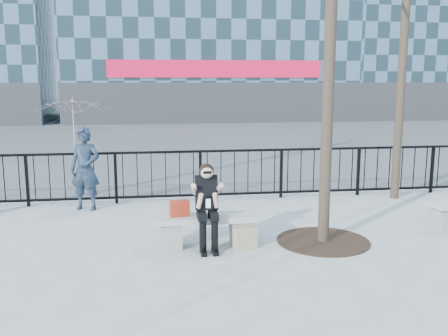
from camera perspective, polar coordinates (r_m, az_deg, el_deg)
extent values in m
plane|color=gray|center=(8.05, -2.03, -8.80)|extent=(120.00, 120.00, 0.00)
cube|color=#474747|center=(22.74, -6.13, 3.49)|extent=(60.00, 23.00, 0.01)
cube|color=black|center=(10.72, -3.80, 1.89)|extent=(14.00, 0.05, 0.05)
cube|color=black|center=(10.90, -3.74, -3.11)|extent=(14.00, 0.05, 0.05)
cube|color=#2D2D30|center=(29.81, -0.87, 7.42)|extent=(18.00, 0.08, 2.40)
cube|color=red|center=(29.73, -0.86, 11.27)|extent=(12.60, 0.12, 1.00)
cylinder|color=black|center=(8.03, 12.20, 18.06)|extent=(0.18, 0.18, 7.50)
cylinder|color=black|center=(11.51, 19.89, 13.97)|extent=(0.18, 0.18, 7.00)
cylinder|color=black|center=(8.37, 11.23, -8.18)|extent=(1.50, 1.50, 0.02)
cube|color=slate|center=(7.95, -6.01, -7.58)|extent=(0.32, 0.38, 0.40)
cube|color=slate|center=(8.07, 1.88, -7.28)|extent=(0.32, 0.38, 0.40)
cube|color=gray|center=(7.92, -2.05, -5.75)|extent=(1.65, 0.46, 0.09)
cube|color=slate|center=(9.65, 23.83, -5.20)|extent=(0.33, 0.39, 0.41)
cube|color=#9B2613|center=(7.86, -5.12, -4.63)|extent=(0.32, 0.19, 0.25)
cube|color=tan|center=(7.83, 2.47, -8.04)|extent=(0.38, 0.22, 0.34)
imported|color=black|center=(10.36, -15.57, -0.11)|extent=(0.70, 0.55, 1.67)
imported|color=yellow|center=(15.19, -16.83, 3.82)|extent=(2.68, 2.72, 2.11)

